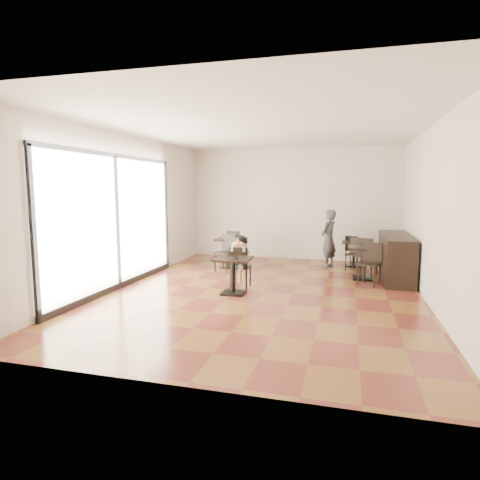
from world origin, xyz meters
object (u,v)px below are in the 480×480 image
(cafe_table_left, at_px, (231,253))
(chair_back_b, at_px, (354,255))
(child, at_px, (241,262))
(child_table, at_px, (233,276))
(adult_patron, at_px, (329,239))
(chair_back_a, at_px, (354,250))
(child_chair, at_px, (241,267))
(chair_mid_a, at_px, (367,256))
(chair_left_b, at_px, (225,253))
(cafe_table_back, at_px, (354,254))
(chair_left_a, at_px, (237,247))
(chair_mid_b, at_px, (369,264))
(cafe_table_mid, at_px, (364,263))

(cafe_table_left, relative_size, chair_back_b, 0.96)
(child, bearing_deg, child_table, -90.00)
(adult_patron, relative_size, chair_back_a, 1.90)
(child_chair, bearing_deg, child_table, 90.00)
(chair_mid_a, bearing_deg, adult_patron, -11.89)
(chair_mid_a, height_order, chair_left_b, chair_left_b)
(child_chair, bearing_deg, cafe_table_back, -127.71)
(child, xyz_separation_m, chair_back_a, (2.30, 3.24, -0.15))
(child, relative_size, chair_left_a, 1.18)
(child_table, xyz_separation_m, chair_mid_b, (2.60, 1.44, 0.09))
(chair_back_b, bearing_deg, child_table, -104.52)
(adult_patron, xyz_separation_m, chair_left_a, (-2.45, -0.13, -0.29))
(child, distance_m, cafe_table_back, 3.77)
(child, bearing_deg, cafe_table_back, 52.29)
(child_chair, distance_m, chair_mid_a, 3.27)
(child_table, distance_m, chair_mid_a, 3.64)
(child_table, xyz_separation_m, adult_patron, (1.65, 3.23, 0.40))
(cafe_table_back, height_order, chair_back_b, chair_back_b)
(child_table, relative_size, chair_mid_a, 0.80)
(chair_mid_b, xyz_separation_m, chair_back_b, (-0.29, 1.54, -0.05))
(child_chair, relative_size, chair_back_b, 1.09)
(chair_mid_b, distance_m, chair_back_a, 2.37)
(child_table, bearing_deg, chair_back_b, 52.29)
(child_chair, xyz_separation_m, chair_back_b, (2.30, 2.43, -0.03))
(child_table, distance_m, adult_patron, 3.65)
(cafe_table_mid, xyz_separation_m, cafe_table_back, (-0.20, 1.54, -0.04))
(chair_back_a, xyz_separation_m, chair_back_b, (0.00, -0.81, 0.00))
(child_chair, relative_size, chair_back_a, 1.09)
(child_table, bearing_deg, child, 90.00)
(chair_left_a, xyz_separation_m, chair_back_a, (3.10, 0.70, -0.06))
(child_table, relative_size, chair_left_b, 0.78)
(cafe_table_back, distance_m, chair_mid_a, 1.04)
(child, xyz_separation_m, chair_back_b, (2.30, 2.43, -0.15))
(chair_left_a, bearing_deg, child_chair, 126.66)
(child, distance_m, cafe_table_left, 2.15)
(child, relative_size, chair_mid_a, 1.21)
(chair_left_b, bearing_deg, chair_mid_a, 28.50)
(child_chair, height_order, chair_mid_a, chair_mid_a)
(child_table, distance_m, child, 0.58)
(chair_left_a, relative_size, chair_left_b, 1.00)
(cafe_table_mid, height_order, chair_back_a, chair_back_a)
(cafe_table_mid, bearing_deg, chair_mid_b, -80.49)
(chair_left_a, height_order, chair_back_a, chair_left_a)
(chair_mid_a, xyz_separation_m, chair_left_b, (-3.39, -0.55, 0.01))
(cafe_table_mid, xyz_separation_m, chair_left_b, (-3.30, 0.00, 0.09))
(chair_back_a, bearing_deg, chair_mid_b, 120.30)
(cafe_table_left, height_order, chair_left_a, chair_left_a)
(chair_mid_b, bearing_deg, chair_mid_a, 114.12)
(cafe_table_back, bearing_deg, cafe_table_left, -162.41)
(chair_back_b, bearing_deg, chair_left_b, -139.22)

